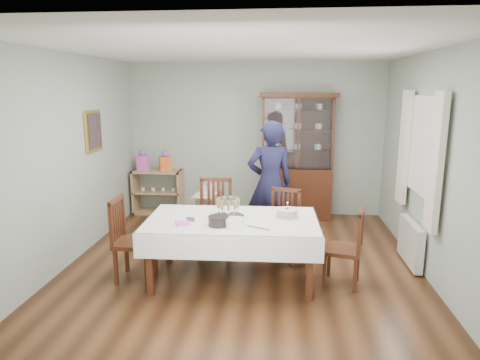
# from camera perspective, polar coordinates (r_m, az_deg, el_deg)

# --- Properties ---
(floor) EXTENTS (5.00, 5.00, 0.00)m
(floor) POSITION_cam_1_polar(r_m,az_deg,el_deg) (5.61, 0.28, -11.52)
(floor) COLOR #593319
(floor) RESTS_ON ground
(room_shell) EXTENTS (5.00, 5.00, 5.00)m
(room_shell) POSITION_cam_1_polar(r_m,az_deg,el_deg) (5.69, 0.79, 6.64)
(room_shell) COLOR #9EAA99
(room_shell) RESTS_ON floor
(dining_table) EXTENTS (2.03, 1.20, 0.76)m
(dining_table) POSITION_cam_1_polar(r_m,az_deg,el_deg) (5.12, -1.05, -9.21)
(dining_table) COLOR #472011
(dining_table) RESTS_ON floor
(china_cabinet) EXTENTS (1.30, 0.48, 2.18)m
(china_cabinet) POSITION_cam_1_polar(r_m,az_deg,el_deg) (7.46, 7.63, 3.36)
(china_cabinet) COLOR #472011
(china_cabinet) RESTS_ON floor
(sideboard) EXTENTS (0.90, 0.38, 0.80)m
(sideboard) POSITION_cam_1_polar(r_m,az_deg,el_deg) (7.93, -10.89, -1.54)
(sideboard) COLOR tan
(sideboard) RESTS_ON floor
(picture_frame) EXTENTS (0.04, 0.48, 0.58)m
(picture_frame) POSITION_cam_1_polar(r_m,az_deg,el_deg) (6.52, -18.97, 6.22)
(picture_frame) COLOR gold
(picture_frame) RESTS_ON room_shell
(window) EXTENTS (0.04, 1.02, 1.22)m
(window) POSITION_cam_1_polar(r_m,az_deg,el_deg) (5.73, 23.34, 4.14)
(window) COLOR white
(window) RESTS_ON room_shell
(curtain_left) EXTENTS (0.07, 0.30, 1.55)m
(curtain_left) POSITION_cam_1_polar(r_m,az_deg,el_deg) (5.15, 24.67, 2.08)
(curtain_left) COLOR silver
(curtain_left) RESTS_ON room_shell
(curtain_right) EXTENTS (0.07, 0.30, 1.55)m
(curtain_right) POSITION_cam_1_polar(r_m,az_deg,el_deg) (6.32, 21.07, 4.06)
(curtain_right) COLOR silver
(curtain_right) RESTS_ON room_shell
(radiator) EXTENTS (0.10, 0.80, 0.55)m
(radiator) POSITION_cam_1_polar(r_m,az_deg,el_deg) (6.00, 21.78, -7.73)
(radiator) COLOR white
(radiator) RESTS_ON floor
(chair_far_left) EXTENTS (0.49, 0.49, 1.03)m
(chair_far_left) POSITION_cam_1_polar(r_m,az_deg,el_deg) (5.93, -3.34, -7.00)
(chair_far_left) COLOR #472011
(chair_far_left) RESTS_ON floor
(chair_far_right) EXTENTS (0.52, 0.52, 0.94)m
(chair_far_right) POSITION_cam_1_polar(r_m,az_deg,el_deg) (5.77, 5.56, -7.87)
(chair_far_right) COLOR #472011
(chair_far_right) RESTS_ON floor
(chair_end_left) EXTENTS (0.45, 0.45, 0.99)m
(chair_end_left) POSITION_cam_1_polar(r_m,az_deg,el_deg) (5.34, -13.92, -9.71)
(chair_end_left) COLOR #472011
(chair_end_left) RESTS_ON floor
(chair_end_right) EXTENTS (0.51, 0.51, 0.92)m
(chair_end_right) POSITION_cam_1_polar(r_m,az_deg,el_deg) (5.19, 13.62, -10.58)
(chair_end_right) COLOR #472011
(chair_end_right) RESTS_ON floor
(woman) EXTENTS (0.74, 0.58, 1.81)m
(woman) POSITION_cam_1_polar(r_m,az_deg,el_deg) (6.19, 4.01, -0.44)
(woman) COLOR black
(woman) RESTS_ON floor
(high_chair) EXTENTS (0.50, 0.50, 0.94)m
(high_chair) POSITION_cam_1_polar(r_m,az_deg,el_deg) (6.56, -4.24, -4.56)
(high_chair) COLOR black
(high_chair) RESTS_ON floor
(champagne_tray) EXTENTS (0.38, 0.38, 0.23)m
(champagne_tray) POSITION_cam_1_polar(r_m,az_deg,el_deg) (5.04, -1.61, -4.19)
(champagne_tray) COLOR silver
(champagne_tray) RESTS_ON dining_table
(birthday_cake) EXTENTS (0.28, 0.28, 0.19)m
(birthday_cake) POSITION_cam_1_polar(r_m,az_deg,el_deg) (5.05, 6.31, -4.47)
(birthday_cake) COLOR white
(birthday_cake) RESTS_ON dining_table
(plate_stack_dark) EXTENTS (0.26, 0.26, 0.11)m
(plate_stack_dark) POSITION_cam_1_polar(r_m,az_deg,el_deg) (4.76, -2.91, -5.46)
(plate_stack_dark) COLOR black
(plate_stack_dark) RESTS_ON dining_table
(plate_stack_white) EXTENTS (0.24, 0.24, 0.09)m
(plate_stack_white) POSITION_cam_1_polar(r_m,az_deg,el_deg) (4.71, -0.64, -5.73)
(plate_stack_white) COLOR white
(plate_stack_white) RESTS_ON dining_table
(napkin_stack) EXTENTS (0.20, 0.20, 0.02)m
(napkin_stack) POSITION_cam_1_polar(r_m,az_deg,el_deg) (4.85, -7.63, -5.74)
(napkin_stack) COLOR #E855C0
(napkin_stack) RESTS_ON dining_table
(cutlery) EXTENTS (0.16, 0.19, 0.01)m
(cutlery) POSITION_cam_1_polar(r_m,az_deg,el_deg) (5.00, -7.00, -5.21)
(cutlery) COLOR silver
(cutlery) RESTS_ON dining_table
(cake_knife) EXTENTS (0.26, 0.15, 0.01)m
(cake_knife) POSITION_cam_1_polar(r_m,az_deg,el_deg) (4.67, 2.42, -6.39)
(cake_knife) COLOR silver
(cake_knife) RESTS_ON dining_table
(gift_bag_pink) EXTENTS (0.21, 0.15, 0.36)m
(gift_bag_pink) POSITION_cam_1_polar(r_m,az_deg,el_deg) (7.88, -12.83, 2.44)
(gift_bag_pink) COLOR #E855C0
(gift_bag_pink) RESTS_ON sideboard
(gift_bag_orange) EXTENTS (0.23, 0.20, 0.36)m
(gift_bag_orange) POSITION_cam_1_polar(r_m,az_deg,el_deg) (7.76, -9.92, 2.41)
(gift_bag_orange) COLOR orange
(gift_bag_orange) RESTS_ON sideboard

